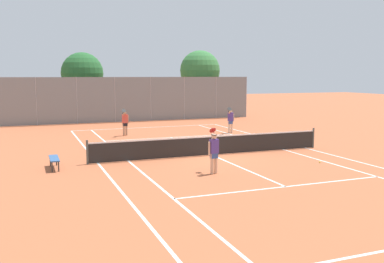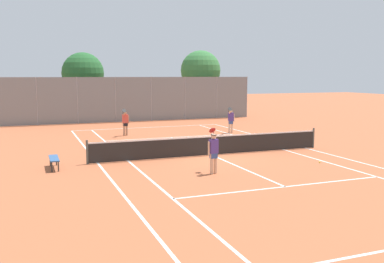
# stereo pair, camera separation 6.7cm
# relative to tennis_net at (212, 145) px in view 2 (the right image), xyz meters

# --- Properties ---
(ground_plane) EXTENTS (120.00, 120.00, 0.00)m
(ground_plane) POSITION_rel_tennis_net_xyz_m (0.00, 0.00, -0.51)
(ground_plane) COLOR #B25B38
(court_line_markings) EXTENTS (11.10, 23.90, 0.01)m
(court_line_markings) POSITION_rel_tennis_net_xyz_m (0.00, 0.00, -0.51)
(court_line_markings) COLOR silver
(court_line_markings) RESTS_ON ground
(tennis_net) EXTENTS (12.00, 0.10, 1.07)m
(tennis_net) POSITION_rel_tennis_net_xyz_m (0.00, 0.00, 0.00)
(tennis_net) COLOR #474C47
(tennis_net) RESTS_ON ground
(player_near_side) EXTENTS (0.59, 0.79, 1.77)m
(player_near_side) POSITION_rel_tennis_net_xyz_m (-1.52, -3.63, 0.42)
(player_near_side) COLOR #D8A884
(player_near_side) RESTS_ON ground
(player_far_left) EXTENTS (0.59, 0.79, 1.77)m
(player_far_left) POSITION_rel_tennis_net_xyz_m (-2.47, 8.23, 0.42)
(player_far_left) COLOR tan
(player_far_left) RESTS_ON ground
(player_far_right) EXTENTS (0.73, 0.72, 1.77)m
(player_far_right) POSITION_rel_tennis_net_xyz_m (4.41, 6.89, 0.42)
(player_far_right) COLOR beige
(player_far_right) RESTS_ON ground
(loose_tennis_ball_0) EXTENTS (0.07, 0.07, 0.07)m
(loose_tennis_ball_0) POSITION_rel_tennis_net_xyz_m (-0.55, -1.24, -0.48)
(loose_tennis_ball_0) COLOR #D1DB33
(loose_tennis_ball_0) RESTS_ON ground
(loose_tennis_ball_1) EXTENTS (0.07, 0.07, 0.07)m
(loose_tennis_ball_1) POSITION_rel_tennis_net_xyz_m (3.74, -3.44, -0.48)
(loose_tennis_ball_1) COLOR #D1DB33
(loose_tennis_ball_1) RESTS_ON ground
(loose_tennis_ball_2) EXTENTS (0.07, 0.07, 0.07)m
(loose_tennis_ball_2) POSITION_rel_tennis_net_xyz_m (4.74, 2.90, -0.48)
(loose_tennis_ball_2) COLOR #D1DB33
(loose_tennis_ball_2) RESTS_ON ground
(courtside_bench) EXTENTS (0.36, 1.50, 0.47)m
(courtside_bench) POSITION_rel_tennis_net_xyz_m (-7.37, -0.42, -0.10)
(courtside_bench) COLOR #33598C
(courtside_bench) RESTS_ON ground
(back_fence) EXTENTS (21.43, 0.08, 3.74)m
(back_fence) POSITION_rel_tennis_net_xyz_m (0.00, 16.34, 1.36)
(back_fence) COLOR gray
(back_fence) RESTS_ON ground
(tree_behind_left) EXTENTS (3.68, 3.68, 5.88)m
(tree_behind_left) POSITION_rel_tennis_net_xyz_m (-3.71, 20.21, 3.44)
(tree_behind_left) COLOR brown
(tree_behind_left) RESTS_ON ground
(tree_behind_right) EXTENTS (3.81, 3.81, 6.22)m
(tree_behind_right) POSITION_rel_tennis_net_xyz_m (7.40, 19.48, 3.72)
(tree_behind_right) COLOR brown
(tree_behind_right) RESTS_ON ground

